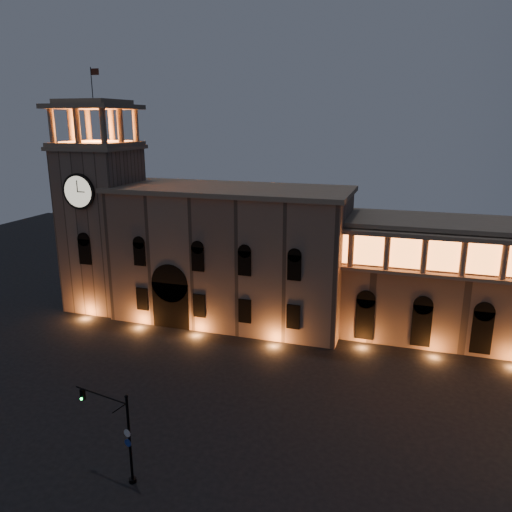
% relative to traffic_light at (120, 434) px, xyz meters
% --- Properties ---
extents(ground, '(160.00, 160.00, 0.00)m').
position_rel_traffic_light_xyz_m(ground, '(-1.38, 10.36, -3.80)').
color(ground, black).
rests_on(ground, ground).
extents(government_building, '(30.80, 12.80, 17.60)m').
position_rel_traffic_light_xyz_m(government_building, '(-3.46, 32.29, 4.97)').
color(government_building, '#7F6553').
rests_on(government_building, ground).
extents(clock_tower, '(9.80, 9.80, 32.40)m').
position_rel_traffic_light_xyz_m(clock_tower, '(-21.88, 31.34, 8.70)').
color(clock_tower, '#7F6553').
rests_on(clock_tower, ground).
extents(colonnade_wing, '(40.60, 11.50, 14.50)m').
position_rel_traffic_light_xyz_m(colonnade_wing, '(30.62, 34.28, 3.54)').
color(colonnade_wing, '#7A604E').
rests_on(colonnade_wing, ground).
extents(traffic_light, '(5.19, 1.29, 7.23)m').
position_rel_traffic_light_xyz_m(traffic_light, '(0.00, 0.00, 0.00)').
color(traffic_light, black).
rests_on(traffic_light, ground).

